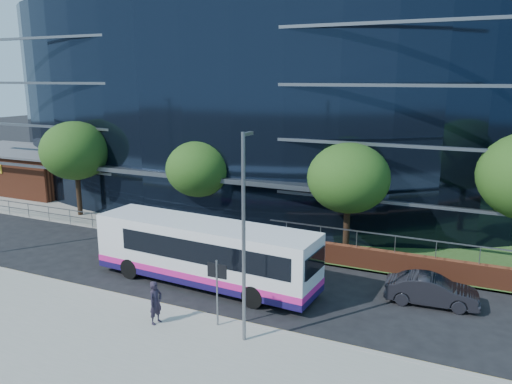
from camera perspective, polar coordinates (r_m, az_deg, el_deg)
The scene contains 17 objects.
ground at distance 24.63m, azimuth -11.89°, elevation -11.30°, with size 200.00×200.00×0.00m, color black.
pavement_near at distance 21.26m, azimuth -20.23°, elevation -15.76°, with size 80.00×8.00×0.15m, color gray.
kerb at distance 23.88m, azimuth -13.35°, elevation -11.97°, with size 80.00×0.25×0.16m, color gray.
yellow_line_outer at distance 24.05m, azimuth -13.05°, elevation -11.96°, with size 80.00×0.08×0.01m, color gold.
yellow_line_inner at distance 24.16m, azimuth -12.83°, elevation -11.83°, with size 80.00×0.08×0.01m, color gold.
far_forecourt at distance 36.33m, azimuth -9.22°, elevation -3.11°, with size 50.00×8.00×0.10m, color gray.
glass_office at distance 42.60m, azimuth 0.19°, elevation 10.27°, with size 44.00×23.10×16.00m.
brick_pavilion at distance 48.20m, azimuth -23.61°, elevation 2.24°, with size 8.60×6.66×4.40m.
guard_railings at distance 34.25m, azimuth -15.78°, elevation -3.09°, with size 24.00×0.05×1.10m.
street_sign at distance 20.27m, azimuth -4.47°, elevation -9.89°, with size 0.85×0.09×2.80m.
tree_far_a at distance 38.22m, azimuth -19.95°, elevation 4.46°, with size 4.95×4.95×6.98m.
tree_far_b at distance 32.56m, azimuth -6.56°, elevation 2.63°, with size 4.29×4.29×6.05m.
tree_far_c at distance 28.20m, azimuth 10.53°, elevation 1.56°, with size 4.62×4.62×6.51m.
streetlight_east at distance 18.33m, azimuth -1.39°, elevation -4.73°, with size 0.15×0.77×8.00m.
city_bus at distance 24.65m, azimuth -5.73°, elevation -6.89°, with size 11.71×3.30×3.13m.
parked_car at distance 24.17m, azimuth 19.42°, elevation -10.55°, with size 1.41×4.05×1.33m, color black.
pedestrian at distance 21.21m, azimuth -11.40°, elevation -12.28°, with size 0.66×0.43×1.81m, color #231C2A.
Camera 1 is at (13.72, -17.83, 10.01)m, focal length 35.00 mm.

